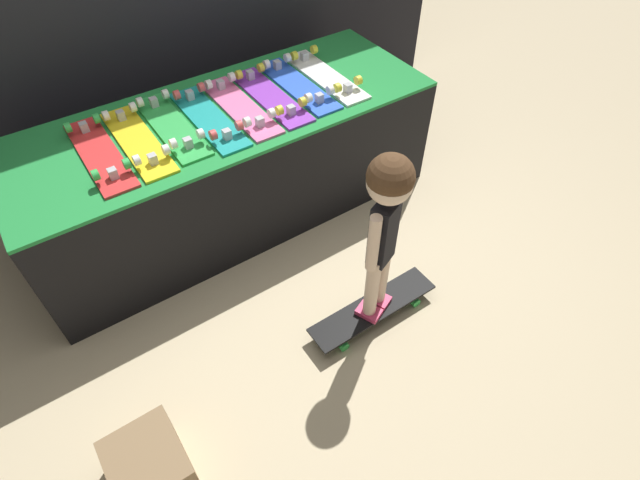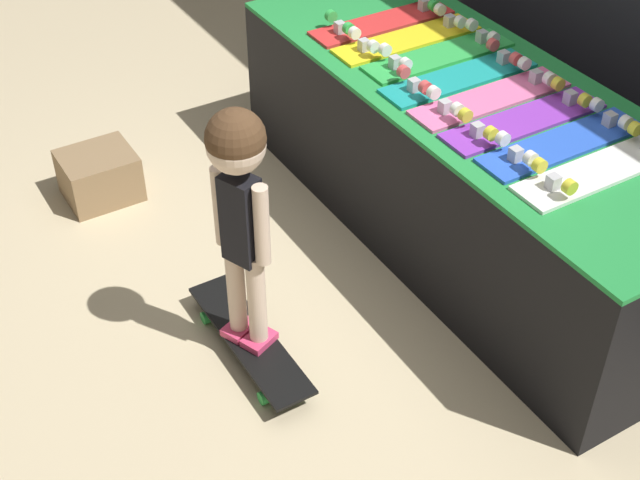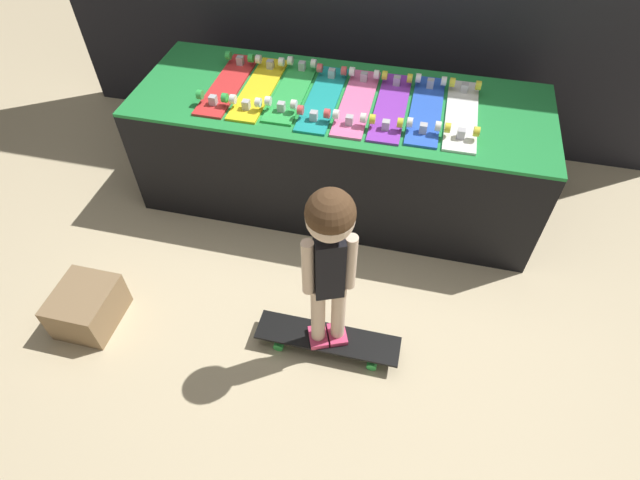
{
  "view_description": "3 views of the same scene",
  "coord_description": "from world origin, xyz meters",
  "px_view_note": "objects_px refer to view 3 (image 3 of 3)",
  "views": [
    {
      "loc": [
        -0.92,
        -1.68,
        2.29
      ],
      "look_at": [
        0.07,
        -0.23,
        0.4
      ],
      "focal_mm": 28.0,
      "sensor_mm": 36.0,
      "label": 1
    },
    {
      "loc": [
        2.41,
        -1.57,
        2.54
      ],
      "look_at": [
        0.18,
        -0.23,
        0.42
      ],
      "focal_mm": 50.0,
      "sensor_mm": 36.0,
      "label": 2
    },
    {
      "loc": [
        0.47,
        -1.89,
        2.34
      ],
      "look_at": [
        0.07,
        -0.2,
        0.42
      ],
      "focal_mm": 28.0,
      "sensor_mm": 36.0,
      "label": 3
    }
  ],
  "objects_px": {
    "skateboard_red_on_rack": "(228,83)",
    "skateboard_blue_on_rack": "(426,108)",
    "skateboard_teal_on_rack": "(323,97)",
    "skateboard_white_on_rack": "(462,113)",
    "skateboard_on_floor": "(328,339)",
    "storage_box": "(87,307)",
    "child": "(330,248)",
    "skateboard_yellow_on_rack": "(259,87)",
    "skateboard_green_on_rack": "(292,89)",
    "skateboard_purple_on_rack": "(391,105)",
    "skateboard_pink_on_rack": "(357,101)"
  },
  "relations": [
    {
      "from": "skateboard_red_on_rack",
      "to": "skateboard_blue_on_rack",
      "type": "relative_size",
      "value": 1.0
    },
    {
      "from": "skateboard_teal_on_rack",
      "to": "skateboard_white_on_rack",
      "type": "height_order",
      "value": "same"
    },
    {
      "from": "skateboard_white_on_rack",
      "to": "skateboard_on_floor",
      "type": "xyz_separation_m",
      "value": [
        -0.5,
        -1.18,
        -0.68
      ]
    },
    {
      "from": "skateboard_blue_on_rack",
      "to": "storage_box",
      "type": "bearing_deg",
      "value": -140.58
    },
    {
      "from": "skateboard_teal_on_rack",
      "to": "child",
      "type": "xyz_separation_m",
      "value": [
        0.29,
        -1.17,
        0.04
      ]
    },
    {
      "from": "skateboard_yellow_on_rack",
      "to": "child",
      "type": "xyz_separation_m",
      "value": [
        0.69,
        -1.18,
        0.04
      ]
    },
    {
      "from": "child",
      "to": "skateboard_green_on_rack",
      "type": "bearing_deg",
      "value": 89.79
    },
    {
      "from": "skateboard_teal_on_rack",
      "to": "skateboard_purple_on_rack",
      "type": "bearing_deg",
      "value": 0.63
    },
    {
      "from": "skateboard_red_on_rack",
      "to": "skateboard_pink_on_rack",
      "type": "height_order",
      "value": "same"
    },
    {
      "from": "skateboard_purple_on_rack",
      "to": "skateboard_white_on_rack",
      "type": "distance_m",
      "value": 0.4
    },
    {
      "from": "skateboard_red_on_rack",
      "to": "skateboard_white_on_rack",
      "type": "distance_m",
      "value": 1.39
    },
    {
      "from": "skateboard_yellow_on_rack",
      "to": "child",
      "type": "bearing_deg",
      "value": -59.74
    },
    {
      "from": "skateboard_pink_on_rack",
      "to": "skateboard_white_on_rack",
      "type": "distance_m",
      "value": 0.59
    },
    {
      "from": "skateboard_yellow_on_rack",
      "to": "skateboard_blue_on_rack",
      "type": "bearing_deg",
      "value": 0.04
    },
    {
      "from": "skateboard_red_on_rack",
      "to": "skateboard_pink_on_rack",
      "type": "relative_size",
      "value": 1.0
    },
    {
      "from": "skateboard_green_on_rack",
      "to": "skateboard_teal_on_rack",
      "type": "height_order",
      "value": "same"
    },
    {
      "from": "skateboard_red_on_rack",
      "to": "storage_box",
      "type": "bearing_deg",
      "value": -107.23
    },
    {
      "from": "skateboard_yellow_on_rack",
      "to": "child",
      "type": "relative_size",
      "value": 0.7
    },
    {
      "from": "skateboard_teal_on_rack",
      "to": "storage_box",
      "type": "distance_m",
      "value": 1.75
    },
    {
      "from": "skateboard_pink_on_rack",
      "to": "storage_box",
      "type": "xyz_separation_m",
      "value": [
        -1.2,
        -1.3,
        -0.64
      ]
    },
    {
      "from": "skateboard_pink_on_rack",
      "to": "skateboard_blue_on_rack",
      "type": "bearing_deg",
      "value": 2.25
    },
    {
      "from": "skateboard_pink_on_rack",
      "to": "skateboard_on_floor",
      "type": "distance_m",
      "value": 1.36
    },
    {
      "from": "skateboard_green_on_rack",
      "to": "storage_box",
      "type": "height_order",
      "value": "skateboard_green_on_rack"
    },
    {
      "from": "skateboard_on_floor",
      "to": "skateboard_yellow_on_rack",
      "type": "bearing_deg",
      "value": 120.26
    },
    {
      "from": "skateboard_green_on_rack",
      "to": "skateboard_red_on_rack",
      "type": "bearing_deg",
      "value": -176.45
    },
    {
      "from": "skateboard_green_on_rack",
      "to": "skateboard_white_on_rack",
      "type": "distance_m",
      "value": 0.99
    },
    {
      "from": "skateboard_green_on_rack",
      "to": "skateboard_on_floor",
      "type": "xyz_separation_m",
      "value": [
        0.49,
        -1.21,
        -0.68
      ]
    },
    {
      "from": "skateboard_pink_on_rack",
      "to": "skateboard_yellow_on_rack",
      "type": "bearing_deg",
      "value": 178.57
    },
    {
      "from": "skateboard_red_on_rack",
      "to": "skateboard_purple_on_rack",
      "type": "relative_size",
      "value": 1.0
    },
    {
      "from": "skateboard_green_on_rack",
      "to": "storage_box",
      "type": "distance_m",
      "value": 1.68
    },
    {
      "from": "storage_box",
      "to": "skateboard_blue_on_rack",
      "type": "bearing_deg",
      "value": 39.42
    },
    {
      "from": "skateboard_green_on_rack",
      "to": "skateboard_blue_on_rack",
      "type": "relative_size",
      "value": 1.0
    },
    {
      "from": "skateboard_red_on_rack",
      "to": "skateboard_blue_on_rack",
      "type": "xyz_separation_m",
      "value": [
        1.19,
        -0.0,
        0.0
      ]
    },
    {
      "from": "skateboard_pink_on_rack",
      "to": "storage_box",
      "type": "bearing_deg",
      "value": -132.78
    },
    {
      "from": "skateboard_blue_on_rack",
      "to": "child",
      "type": "height_order",
      "value": "child"
    },
    {
      "from": "child",
      "to": "skateboard_blue_on_rack",
      "type": "bearing_deg",
      "value": 53.44
    },
    {
      "from": "skateboard_teal_on_rack",
      "to": "skateboard_pink_on_rack",
      "type": "height_order",
      "value": "same"
    },
    {
      "from": "skateboard_purple_on_rack",
      "to": "child",
      "type": "xyz_separation_m",
      "value": [
        -0.1,
        -1.17,
        0.04
      ]
    },
    {
      "from": "skateboard_green_on_rack",
      "to": "skateboard_pink_on_rack",
      "type": "relative_size",
      "value": 1.0
    },
    {
      "from": "skateboard_pink_on_rack",
      "to": "skateboard_purple_on_rack",
      "type": "xyz_separation_m",
      "value": [
        0.2,
        0.0,
        0.0
      ]
    },
    {
      "from": "skateboard_teal_on_rack",
      "to": "child",
      "type": "height_order",
      "value": "child"
    },
    {
      "from": "skateboard_purple_on_rack",
      "to": "skateboard_on_floor",
      "type": "xyz_separation_m",
      "value": [
        -0.1,
        -1.17,
        -0.68
      ]
    },
    {
      "from": "skateboard_teal_on_rack",
      "to": "skateboard_pink_on_rack",
      "type": "distance_m",
      "value": 0.2
    },
    {
      "from": "skateboard_yellow_on_rack",
      "to": "storage_box",
      "type": "xyz_separation_m",
      "value": [
        -0.6,
        -1.31,
        -0.64
      ]
    },
    {
      "from": "skateboard_yellow_on_rack",
      "to": "skateboard_green_on_rack",
      "type": "xyz_separation_m",
      "value": [
        0.2,
        0.03,
        0.0
      ]
    },
    {
      "from": "storage_box",
      "to": "skateboard_teal_on_rack",
      "type": "bearing_deg",
      "value": 52.23
    },
    {
      "from": "skateboard_red_on_rack",
      "to": "skateboard_teal_on_rack",
      "type": "distance_m",
      "value": 0.59
    },
    {
      "from": "skateboard_yellow_on_rack",
      "to": "skateboard_pink_on_rack",
      "type": "relative_size",
      "value": 1.0
    },
    {
      "from": "skateboard_teal_on_rack",
      "to": "storage_box",
      "type": "relative_size",
      "value": 2.08
    },
    {
      "from": "skateboard_yellow_on_rack",
      "to": "skateboard_pink_on_rack",
      "type": "height_order",
      "value": "same"
    }
  ]
}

